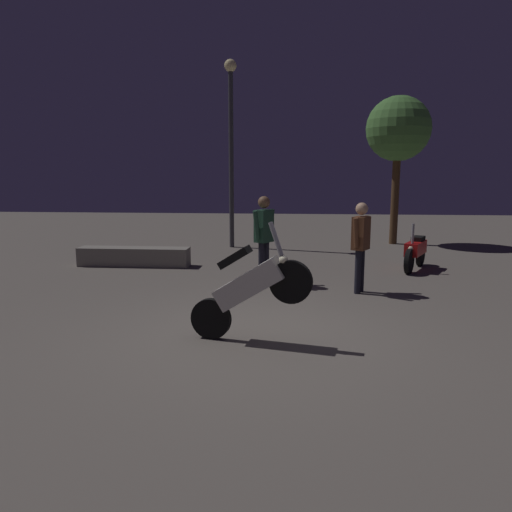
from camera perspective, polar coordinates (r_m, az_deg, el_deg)
name	(u,v)px	position (r m, az deg, el deg)	size (l,w,h in m)	color
ground_plane	(257,334)	(6.90, 0.09, -9.16)	(40.00, 40.00, 0.00)	#605951
motorcycle_white_foreground	(249,288)	(6.36, -0.79, -3.80)	(1.65, 0.48, 1.63)	black
motorcycle_red_parked_left	(415,251)	(11.83, 18.28, 0.56)	(0.83, 1.53, 1.11)	black
person_rider_beside	(264,232)	(9.67, 0.93, 2.88)	(0.44, 0.61, 1.78)	black
person_bystander_far	(361,239)	(9.19, 12.23, 1.92)	(0.40, 0.63, 1.70)	black
streetlamp_near	(231,132)	(14.62, -2.96, 14.41)	(0.36, 0.36, 5.44)	#38383D
tree_left_bg	(398,130)	(15.91, 16.41, 14.04)	(1.97, 1.97, 4.55)	#4C331E
planter_wall_low	(134,257)	(12.09, -14.17, -0.08)	(2.68, 0.50, 0.45)	gray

